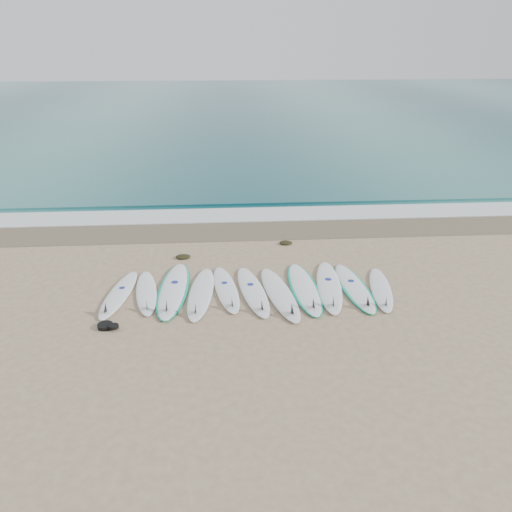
{
  "coord_description": "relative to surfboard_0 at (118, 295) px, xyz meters",
  "views": [
    {
      "loc": [
        -0.62,
        -10.38,
        5.56
      ],
      "look_at": [
        0.18,
        1.21,
        0.4
      ],
      "focal_mm": 35.0,
      "sensor_mm": 36.0,
      "label": 1
    }
  ],
  "objects": [
    {
      "name": "surfboard_5",
      "position": [
        3.14,
        -0.07,
        0.0
      ],
      "size": [
        0.93,
        2.66,
        0.33
      ],
      "rotation": [
        0.0,
        0.0,
        0.15
      ],
      "color": "white",
      "rests_on": "ground"
    },
    {
      "name": "foam_band",
      "position": [
        3.11,
        5.51,
        -0.03
      ],
      "size": [
        120.0,
        1.4,
        0.04
      ],
      "primitive_type": "cube",
      "color": "silver",
      "rests_on": "ground"
    },
    {
      "name": "ground",
      "position": [
        3.11,
        0.01,
        -0.05
      ],
      "size": [
        120.0,
        120.0,
        0.0
      ],
      "primitive_type": "plane",
      "color": "#9D8466"
    },
    {
      "name": "wet_sand_band",
      "position": [
        3.11,
        4.11,
        -0.05
      ],
      "size": [
        120.0,
        1.8,
        0.01
      ],
      "primitive_type": "cube",
      "color": "brown",
      "rests_on": "ground"
    },
    {
      "name": "ocean",
      "position": [
        3.11,
        32.51,
        -0.04
      ],
      "size": [
        120.0,
        55.0,
        0.03
      ],
      "primitive_type": "cube",
      "color": "#226467",
      "rests_on": "ground"
    },
    {
      "name": "surfboard_8",
      "position": [
        4.96,
        0.04,
        0.01
      ],
      "size": [
        0.88,
        2.8,
        0.35
      ],
      "rotation": [
        0.0,
        0.0,
        -0.11
      ],
      "color": "white",
      "rests_on": "ground"
    },
    {
      "name": "surfboard_3",
      "position": [
        1.91,
        -0.09,
        0.01
      ],
      "size": [
        0.78,
        2.69,
        0.34
      ],
      "rotation": [
        0.0,
        0.0,
        -0.09
      ],
      "color": "white",
      "rests_on": "ground"
    },
    {
      "name": "surfboard_9",
      "position": [
        5.56,
        -0.02,
        -0.0
      ],
      "size": [
        0.8,
        2.64,
        0.33
      ],
      "rotation": [
        0.0,
        0.0,
        0.07
      ],
      "color": "white",
      "rests_on": "ground"
    },
    {
      "name": "surfboard_4",
      "position": [
        2.51,
        0.09,
        0.0
      ],
      "size": [
        0.84,
        2.48,
        0.31
      ],
      "rotation": [
        0.0,
        0.0,
        0.14
      ],
      "color": "white",
      "rests_on": "ground"
    },
    {
      "name": "seaweed_near",
      "position": [
        1.36,
        2.13,
        -0.01
      ],
      "size": [
        0.4,
        0.31,
        0.08
      ],
      "primitive_type": "ellipsoid",
      "color": "black",
      "rests_on": "ground"
    },
    {
      "name": "surfboard_1",
      "position": [
        0.64,
        0.06,
        -0.0
      ],
      "size": [
        0.82,
        2.34,
        0.29
      ],
      "rotation": [
        0.0,
        0.0,
        0.15
      ],
      "color": "white",
      "rests_on": "ground"
    },
    {
      "name": "surfboard_7",
      "position": [
        4.36,
        0.02,
        -0.0
      ],
      "size": [
        0.78,
        2.77,
        0.35
      ],
      "rotation": [
        0.0,
        0.0,
        0.04
      ],
      "color": "white",
      "rests_on": "ground"
    },
    {
      "name": "leash_coil",
      "position": [
        0.02,
        -1.34,
        -0.0
      ],
      "size": [
        0.46,
        0.36,
        0.11
      ],
      "color": "black",
      "rests_on": "ground"
    },
    {
      "name": "surfboard_0",
      "position": [
        0.0,
        0.0,
        0.0
      ],
      "size": [
        0.82,
        2.44,
        0.31
      ],
      "rotation": [
        0.0,
        0.0,
        -0.14
      ],
      "color": "white",
      "rests_on": "ground"
    },
    {
      "name": "surfboard_2",
      "position": [
        1.25,
        0.15,
        0.0
      ],
      "size": [
        0.83,
        2.93,
        0.37
      ],
      "rotation": [
        0.0,
        0.0,
        -0.05
      ],
      "color": "white",
      "rests_on": "ground"
    },
    {
      "name": "surfboard_6",
      "position": [
        3.75,
        -0.25,
        0.01
      ],
      "size": [
        1.0,
        2.81,
        0.35
      ],
      "rotation": [
        0.0,
        0.0,
        0.16
      ],
      "color": "white",
      "rests_on": "ground"
    },
    {
      "name": "seaweed_far",
      "position": [
        4.28,
        2.93,
        -0.02
      ],
      "size": [
        0.38,
        0.3,
        0.07
      ],
      "primitive_type": "ellipsoid",
      "color": "black",
      "rests_on": "ground"
    },
    {
      "name": "surfboard_10",
      "position": [
        6.16,
        -0.16,
        -0.0
      ],
      "size": [
        0.85,
        2.34,
        0.29
      ],
      "rotation": [
        0.0,
        0.0,
        -0.17
      ],
      "color": "white",
      "rests_on": "ground"
    },
    {
      "name": "wave_crest",
      "position": [
        3.11,
        7.01,
        -0.0
      ],
      "size": [
        120.0,
        1.0,
        0.1
      ],
      "primitive_type": "cube",
      "color": "#226467",
      "rests_on": "ground"
    }
  ]
}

